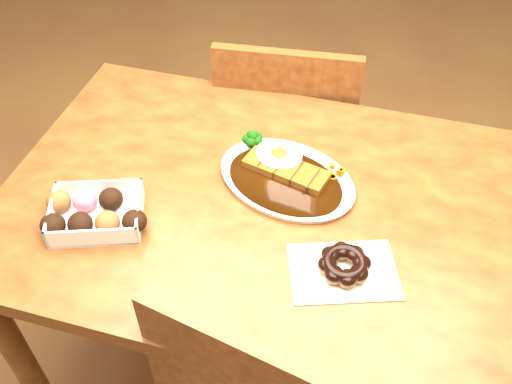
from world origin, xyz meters
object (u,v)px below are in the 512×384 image
(katsu_curry_plate, at_px, (285,174))
(donut_box, at_px, (94,213))
(chair_far, at_px, (288,138))
(pon_de_ring, at_px, (344,265))
(table, at_px, (270,230))

(katsu_curry_plate, bearing_deg, donut_box, -146.81)
(chair_far, distance_m, donut_box, 0.80)
(chair_far, xyz_separation_m, pon_de_ring, (0.27, -0.68, 0.29))
(pon_de_ring, bearing_deg, donut_box, -178.73)
(table, distance_m, donut_box, 0.40)
(table, height_order, donut_box, donut_box)
(table, relative_size, pon_de_ring, 4.84)
(table, xyz_separation_m, chair_far, (-0.08, 0.54, -0.17))
(donut_box, bearing_deg, table, 25.04)
(donut_box, relative_size, pon_de_ring, 0.93)
(katsu_curry_plate, distance_m, pon_de_ring, 0.28)
(katsu_curry_plate, xyz_separation_m, donut_box, (-0.36, -0.23, 0.01))
(katsu_curry_plate, distance_m, donut_box, 0.43)
(donut_box, distance_m, pon_de_ring, 0.53)
(table, bearing_deg, pon_de_ring, -38.33)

